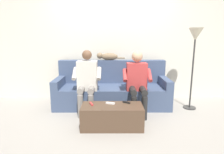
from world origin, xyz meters
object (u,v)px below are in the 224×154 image
cat_on_backrest (107,56)px  remote_black (126,102)px  couch (112,90)px  remote_red (91,104)px  floor_lamp (195,42)px  person_right_seated (87,79)px  remote_white (110,103)px  person_left_seated (137,79)px  coffee_table (112,116)px

cat_on_backrest → remote_black: bearing=105.0°
couch → cat_on_backrest: bearing=-69.5°
remote_red → floor_lamp: (-1.85, -0.77, 0.92)m
person_right_seated → remote_black: person_right_seated is taller
remote_white → remote_black: same height
person_left_seated → person_right_seated: bearing=-2.2°
coffee_table → couch: bearing=-90.0°
coffee_table → cat_on_backrest: 1.54m
remote_white → remote_red: (0.30, 0.02, -0.00)m
couch → remote_black: bearing=103.5°
cat_on_backrest → person_left_seated: bearing=128.1°
remote_white → cat_on_backrest: bearing=-67.6°
person_left_seated → remote_white: (0.48, 0.55, -0.26)m
couch → cat_on_backrest: (0.10, -0.26, 0.67)m
person_right_seated → remote_white: (-0.43, 0.58, -0.27)m
coffee_table → remote_white: (0.03, -0.07, 0.19)m
person_left_seated → person_right_seated: size_ratio=0.99×
remote_black → person_left_seated: bearing=99.0°
cat_on_backrest → remote_red: size_ratio=4.31×
couch → floor_lamp: (-1.53, 0.24, 0.98)m
person_right_seated → remote_black: (-0.68, 0.54, -0.27)m
person_right_seated → remote_red: (-0.13, 0.60, -0.27)m
person_left_seated → person_right_seated: person_right_seated is taller
couch → remote_black: size_ratio=18.28×
couch → remote_white: bearing=88.5°
person_left_seated → person_right_seated: 0.91m
remote_black → remote_red: (0.55, 0.06, -0.00)m
person_left_seated → cat_on_backrest: (0.55, -0.70, 0.35)m
person_left_seated → remote_white: 0.77m
couch → person_right_seated: bearing=42.1°
person_right_seated → remote_red: 0.67m
couch → remote_red: 1.07m
cat_on_backrest → couch: bearing=110.5°
couch → floor_lamp: size_ratio=1.46×
floor_lamp → remote_black: bearing=28.5°
person_left_seated → remote_black: 0.61m
remote_black → remote_red: bearing=-140.2°
couch → person_right_seated: size_ratio=1.96×
coffee_table → remote_black: remote_black is taller
couch → remote_red: couch is taller
remote_white → remote_red: bearing=23.0°
cat_on_backrest → remote_white: cat_on_backrest is taller
cat_on_backrest → remote_white: (-0.07, 1.25, -0.61)m
couch → person_left_seated: size_ratio=1.99×
coffee_table → cat_on_backrest: (0.10, -1.32, 0.80)m
person_right_seated → remote_white: size_ratio=8.08×
floor_lamp → person_left_seated: bearing=10.7°
couch → remote_white: (0.03, 0.99, 0.06)m
person_left_seated → remote_red: 1.00m
cat_on_backrest → floor_lamp: size_ratio=0.39×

